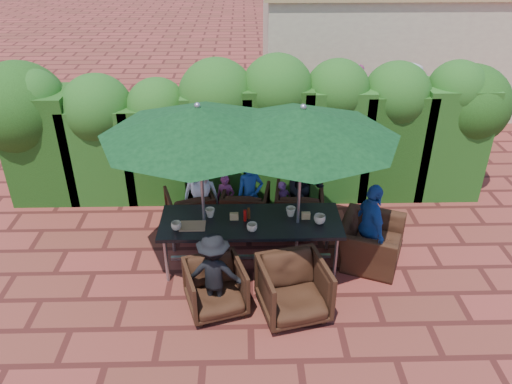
{
  "coord_description": "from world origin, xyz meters",
  "views": [
    {
      "loc": [
        -0.05,
        -5.67,
        4.51
      ],
      "look_at": [
        0.1,
        0.4,
        1.07
      ],
      "focal_mm": 35.0,
      "sensor_mm": 36.0,
      "label": 1
    }
  ],
  "objects_px": {
    "dining_table": "(251,225)",
    "chair_near_right": "(294,287)",
    "chair_far_right": "(299,206)",
    "umbrella_right": "(303,123)",
    "chair_far_left": "(190,207)",
    "chair_end_right": "(371,236)",
    "umbrella_left": "(198,121)",
    "chair_far_mid": "(246,205)",
    "chair_near_left": "(215,285)"
  },
  "relations": [
    {
      "from": "dining_table",
      "to": "chair_near_right",
      "type": "distance_m",
      "value": 1.17
    },
    {
      "from": "chair_far_right",
      "to": "chair_near_right",
      "type": "height_order",
      "value": "chair_near_right"
    },
    {
      "from": "umbrella_right",
      "to": "chair_far_left",
      "type": "bearing_deg",
      "value": 146.07
    },
    {
      "from": "chair_end_right",
      "to": "chair_near_right",
      "type": "bearing_deg",
      "value": 154.42
    },
    {
      "from": "chair_near_right",
      "to": "chair_end_right",
      "type": "relative_size",
      "value": 0.85
    },
    {
      "from": "umbrella_left",
      "to": "chair_end_right",
      "type": "xyz_separation_m",
      "value": [
        2.37,
        0.02,
        -1.79
      ]
    },
    {
      "from": "dining_table",
      "to": "umbrella_right",
      "type": "relative_size",
      "value": 1.01
    },
    {
      "from": "chair_far_left",
      "to": "chair_near_right",
      "type": "distance_m",
      "value": 2.52
    },
    {
      "from": "chair_far_mid",
      "to": "chair_end_right",
      "type": "distance_m",
      "value": 2.06
    },
    {
      "from": "chair_end_right",
      "to": "chair_far_left",
      "type": "bearing_deg",
      "value": 93.07
    },
    {
      "from": "chair_near_left",
      "to": "chair_end_right",
      "type": "xyz_separation_m",
      "value": [
        2.19,
        0.96,
        0.06
      ]
    },
    {
      "from": "chair_far_left",
      "to": "chair_far_right",
      "type": "distance_m",
      "value": 1.75
    },
    {
      "from": "umbrella_right",
      "to": "chair_far_left",
      "type": "height_order",
      "value": "umbrella_right"
    },
    {
      "from": "chair_far_left",
      "to": "chair_end_right",
      "type": "bearing_deg",
      "value": 143.19
    },
    {
      "from": "dining_table",
      "to": "chair_far_left",
      "type": "relative_size",
      "value": 3.49
    },
    {
      "from": "umbrella_left",
      "to": "chair_far_mid",
      "type": "xyz_separation_m",
      "value": [
        0.58,
        1.03,
        -1.84
      ]
    },
    {
      "from": "chair_end_right",
      "to": "chair_far_right",
      "type": "bearing_deg",
      "value": 68.73
    },
    {
      "from": "dining_table",
      "to": "umbrella_right",
      "type": "bearing_deg",
      "value": -5.4
    },
    {
      "from": "chair_far_mid",
      "to": "chair_near_left",
      "type": "bearing_deg",
      "value": 87.02
    },
    {
      "from": "umbrella_left",
      "to": "chair_far_left",
      "type": "distance_m",
      "value": 2.13
    },
    {
      "from": "dining_table",
      "to": "umbrella_right",
      "type": "xyz_separation_m",
      "value": [
        0.65,
        -0.06,
        1.54
      ]
    },
    {
      "from": "umbrella_left",
      "to": "chair_far_mid",
      "type": "height_order",
      "value": "umbrella_left"
    },
    {
      "from": "chair_far_mid",
      "to": "chair_near_right",
      "type": "relative_size",
      "value": 0.89
    },
    {
      "from": "chair_far_left",
      "to": "chair_near_left",
      "type": "height_order",
      "value": "chair_near_left"
    },
    {
      "from": "umbrella_left",
      "to": "chair_far_right",
      "type": "bearing_deg",
      "value": 33.3
    },
    {
      "from": "chair_far_right",
      "to": "chair_far_left",
      "type": "bearing_deg",
      "value": 4.75
    },
    {
      "from": "dining_table",
      "to": "chair_far_left",
      "type": "bearing_deg",
      "value": 133.28
    },
    {
      "from": "dining_table",
      "to": "chair_near_left",
      "type": "relative_size",
      "value": 3.44
    },
    {
      "from": "chair_far_left",
      "to": "chair_far_mid",
      "type": "height_order",
      "value": "chair_far_mid"
    },
    {
      "from": "chair_far_left",
      "to": "chair_near_right",
      "type": "xyz_separation_m",
      "value": [
        1.48,
        -2.04,
        0.05
      ]
    },
    {
      "from": "chair_far_mid",
      "to": "chair_end_right",
      "type": "relative_size",
      "value": 0.76
    },
    {
      "from": "chair_far_mid",
      "to": "chair_far_right",
      "type": "distance_m",
      "value": 0.85
    },
    {
      "from": "umbrella_left",
      "to": "chair_far_right",
      "type": "xyz_separation_m",
      "value": [
        1.43,
        0.94,
        -1.83
      ]
    },
    {
      "from": "chair_near_right",
      "to": "chair_far_left",
      "type": "bearing_deg",
      "value": 112.38
    },
    {
      "from": "umbrella_left",
      "to": "chair_far_mid",
      "type": "distance_m",
      "value": 2.19
    },
    {
      "from": "umbrella_left",
      "to": "chair_far_right",
      "type": "relative_size",
      "value": 3.31
    },
    {
      "from": "umbrella_left",
      "to": "chair_far_right",
      "type": "distance_m",
      "value": 2.5
    },
    {
      "from": "chair_far_left",
      "to": "chair_far_right",
      "type": "bearing_deg",
      "value": 161.24
    },
    {
      "from": "chair_end_right",
      "to": "umbrella_left",
      "type": "bearing_deg",
      "value": 113.55
    },
    {
      "from": "dining_table",
      "to": "chair_far_right",
      "type": "height_order",
      "value": "chair_far_right"
    },
    {
      "from": "umbrella_left",
      "to": "umbrella_right",
      "type": "relative_size",
      "value": 1.02
    },
    {
      "from": "chair_far_right",
      "to": "chair_near_right",
      "type": "relative_size",
      "value": 0.93
    },
    {
      "from": "chair_far_right",
      "to": "chair_end_right",
      "type": "bearing_deg",
      "value": 142.35
    },
    {
      "from": "chair_far_mid",
      "to": "umbrella_right",
      "type": "bearing_deg",
      "value": 130.99
    },
    {
      "from": "chair_far_right",
      "to": "chair_near_left",
      "type": "xyz_separation_m",
      "value": [
        -1.25,
        -1.88,
        -0.02
      ]
    },
    {
      "from": "dining_table",
      "to": "umbrella_left",
      "type": "xyz_separation_m",
      "value": [
        -0.65,
        0.03,
        1.54
      ]
    },
    {
      "from": "chair_far_mid",
      "to": "chair_end_right",
      "type": "xyz_separation_m",
      "value": [
        1.79,
        -1.01,
        0.06
      ]
    },
    {
      "from": "dining_table",
      "to": "chair_far_right",
      "type": "distance_m",
      "value": 1.28
    },
    {
      "from": "umbrella_left",
      "to": "chair_far_mid",
      "type": "bearing_deg",
      "value": 60.53
    },
    {
      "from": "chair_far_mid",
      "to": "chair_far_right",
      "type": "bearing_deg",
      "value": -177.69
    }
  ]
}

